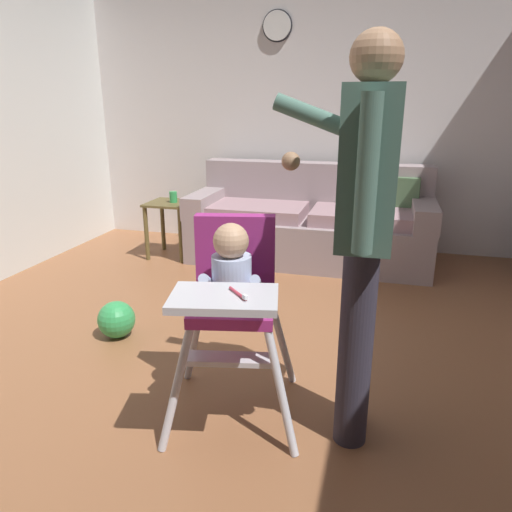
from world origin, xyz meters
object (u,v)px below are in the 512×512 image
object	(u,v)px
sippy_cup	(173,197)
couch	(311,224)
adult_standing	(363,228)
side_table	(171,217)
high_chair	(232,285)
wall_clock	(277,26)
toy_ball	(116,319)

from	to	relation	value
sippy_cup	couch	bearing A→B (deg)	12.31
adult_standing	side_table	size ratio (longest dim) A/B	3.16
side_table	sippy_cup	world-z (taller)	sippy_cup
couch	high_chair	distance (m)	2.44
side_table	wall_clock	bearing A→B (deg)	42.05
high_chair	wall_clock	size ratio (longest dim) A/B	3.30
side_table	wall_clock	xyz separation A→B (m)	(0.83, 0.75, 1.69)
adult_standing	wall_clock	size ratio (longest dim) A/B	5.83
couch	high_chair	world-z (taller)	high_chair
high_chair	toy_ball	xyz separation A→B (m)	(-0.94, 0.54, -0.52)
wall_clock	couch	bearing A→B (deg)	-46.69
couch	side_table	world-z (taller)	couch
adult_standing	high_chair	bearing A→B (deg)	-0.36
side_table	sippy_cup	xyz separation A→B (m)	(0.04, 0.00, 0.19)
couch	adult_standing	bearing A→B (deg)	13.04
high_chair	sippy_cup	size ratio (longest dim) A/B	9.30
toy_ball	high_chair	bearing A→B (deg)	-29.79
couch	sippy_cup	size ratio (longest dim) A/B	21.58
couch	toy_ball	bearing A→B (deg)	-25.77
couch	side_table	distance (m)	1.31
adult_standing	sippy_cup	distance (m)	2.82
sippy_cup	wall_clock	bearing A→B (deg)	43.42
adult_standing	sippy_cup	xyz separation A→B (m)	(-1.80, 2.14, -0.36)
wall_clock	side_table	bearing A→B (deg)	-137.95
toy_ball	wall_clock	xyz separation A→B (m)	(0.46, 2.36, 1.96)
adult_standing	wall_clock	world-z (taller)	wall_clock
adult_standing	toy_ball	distance (m)	1.76
high_chair	adult_standing	world-z (taller)	adult_standing
high_chair	couch	bearing A→B (deg)	168.71
sippy_cup	wall_clock	xyz separation A→B (m)	(0.79, 0.75, 1.50)
adult_standing	side_table	world-z (taller)	adult_standing
adult_standing	sippy_cup	bearing A→B (deg)	-51.11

